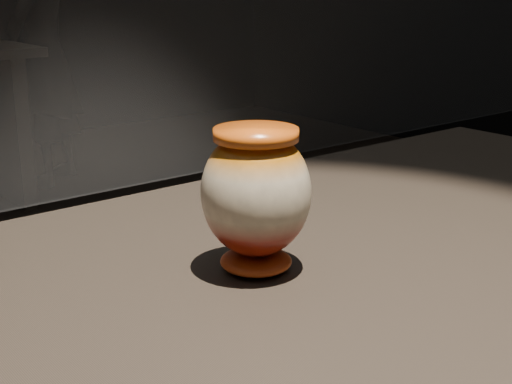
# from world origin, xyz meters

# --- Properties ---
(main_vase) EXTENTS (0.15, 0.15, 0.19)m
(main_vase) POSITION_xyz_m (0.03, 0.01, 1.00)
(main_vase) COLOR maroon
(main_vase) RESTS_ON display_plinth
(visitor) EXTENTS (0.70, 0.68, 1.62)m
(visitor) POSITION_xyz_m (1.25, 3.62, 0.81)
(visitor) COLOR black
(visitor) RESTS_ON ground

